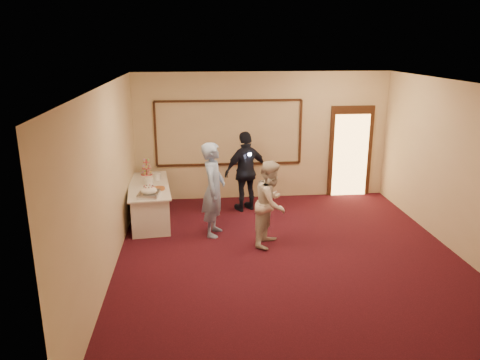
# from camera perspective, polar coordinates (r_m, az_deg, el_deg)

# --- Properties ---
(floor) EXTENTS (7.00, 7.00, 0.00)m
(floor) POSITION_cam_1_polar(r_m,az_deg,el_deg) (8.30, 6.17, -9.64)
(floor) COLOR black
(floor) RESTS_ON ground
(room_walls) EXTENTS (6.04, 7.04, 3.02)m
(room_walls) POSITION_cam_1_polar(r_m,az_deg,el_deg) (7.63, 6.64, 4.15)
(room_walls) COLOR beige
(room_walls) RESTS_ON floor
(wall_molding) EXTENTS (3.45, 0.04, 1.55)m
(wall_molding) POSITION_cam_1_polar(r_m,az_deg,el_deg) (10.98, -1.35, 5.75)
(wall_molding) COLOR black
(wall_molding) RESTS_ON room_walls
(doorway) EXTENTS (1.05, 0.07, 2.20)m
(doorway) POSITION_cam_1_polar(r_m,az_deg,el_deg) (11.66, 13.30, 3.34)
(doorway) COLOR black
(doorway) RESTS_ON floor
(buffet_table) EXTENTS (1.04, 2.20, 0.77)m
(buffet_table) POSITION_cam_1_polar(r_m,az_deg,el_deg) (10.07, -10.96, -2.68)
(buffet_table) COLOR silver
(buffet_table) RESTS_ON floor
(pavlova_tray) EXTENTS (0.43, 0.57, 0.19)m
(pavlova_tray) POSITION_cam_1_polar(r_m,az_deg,el_deg) (9.23, -11.05, -1.42)
(pavlova_tray) COLOR #B2B3B9
(pavlova_tray) RESTS_ON buffet_table
(cupcake_stand) EXTENTS (0.27, 0.27, 0.40)m
(cupcake_stand) POSITION_cam_1_polar(r_m,az_deg,el_deg) (10.71, -11.32, 1.38)
(cupcake_stand) COLOR #C44149
(cupcake_stand) RESTS_ON buffet_table
(plate_stack_a) EXTENTS (0.20, 0.20, 0.16)m
(plate_stack_a) POSITION_cam_1_polar(r_m,az_deg,el_deg) (9.96, -11.07, -0.11)
(plate_stack_a) COLOR white
(plate_stack_a) RESTS_ON buffet_table
(plate_stack_b) EXTENTS (0.19, 0.19, 0.16)m
(plate_stack_b) POSITION_cam_1_polar(r_m,az_deg,el_deg) (10.28, -10.12, 0.45)
(plate_stack_b) COLOR white
(plate_stack_b) RESTS_ON buffet_table
(tart) EXTENTS (0.28, 0.28, 0.06)m
(tart) POSITION_cam_1_polar(r_m,az_deg,el_deg) (9.56, -9.86, -1.07)
(tart) COLOR white
(tart) RESTS_ON buffet_table
(man) EXTENTS (0.59, 0.76, 1.84)m
(man) POSITION_cam_1_polar(r_m,az_deg,el_deg) (8.98, -3.25, -1.17)
(man) COLOR #7D98CC
(man) RESTS_ON floor
(woman) EXTENTS (0.90, 0.97, 1.60)m
(woman) POSITION_cam_1_polar(r_m,az_deg,el_deg) (8.59, 3.80, -2.86)
(woman) COLOR silver
(woman) RESTS_ON floor
(guest) EXTENTS (1.13, 0.81, 1.79)m
(guest) POSITION_cam_1_polar(r_m,az_deg,el_deg) (10.34, 0.75, 1.06)
(guest) COLOR black
(guest) RESTS_ON floor
(camera_flash) EXTENTS (0.07, 0.05, 0.05)m
(camera_flash) POSITION_cam_1_polar(r_m,az_deg,el_deg) (10.09, 1.18, 3.14)
(camera_flash) COLOR white
(camera_flash) RESTS_ON guest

